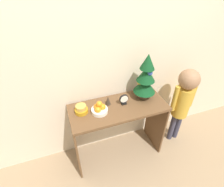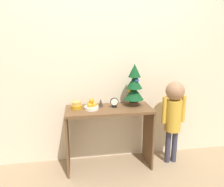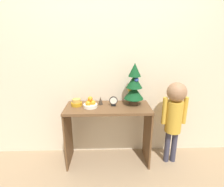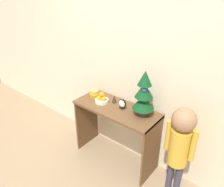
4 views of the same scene
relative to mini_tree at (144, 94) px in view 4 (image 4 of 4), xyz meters
name	(u,v)px [view 4 (image 4 of 4)]	position (x,y,z in m)	size (l,w,h in m)	color
ground_plane	(105,167)	(-0.32, -0.27, -1.01)	(12.00, 12.00, 0.00)	#997F60
back_wall	(131,61)	(-0.32, 0.20, 0.24)	(7.00, 0.05, 2.50)	beige
console_table	(116,121)	(-0.32, -0.06, -0.44)	(1.01, 0.43, 0.76)	brown
mini_tree	(144,94)	(0.00, 0.00, 0.00)	(0.23, 0.23, 0.51)	#4C3828
fruit_bowl	(102,99)	(-0.52, -0.07, -0.21)	(0.16, 0.16, 0.13)	silver
singing_bowl	(95,94)	(-0.69, -0.02, -0.21)	(0.13, 0.13, 0.08)	#B78419
desk_clock	(122,104)	(-0.25, -0.04, -0.19)	(0.10, 0.04, 0.12)	black
figurine	(114,99)	(-0.40, 0.01, -0.20)	(0.06, 0.06, 0.10)	#382D23
child_figure	(180,141)	(0.48, -0.09, -0.31)	(0.30, 0.23, 1.06)	#38384C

